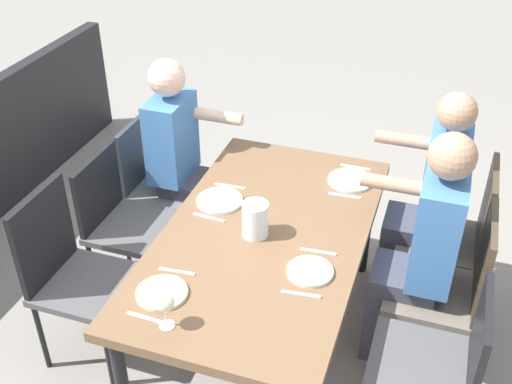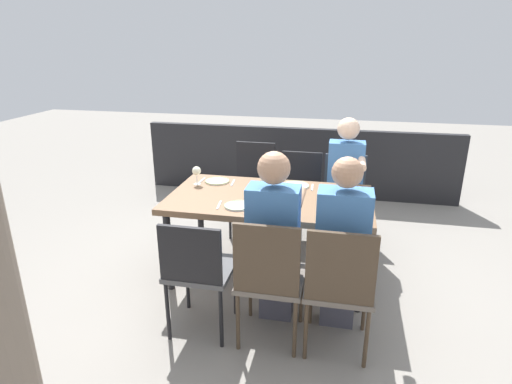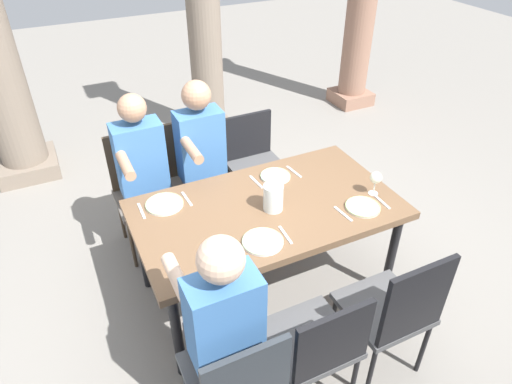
{
  "view_description": "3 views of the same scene",
  "coord_description": "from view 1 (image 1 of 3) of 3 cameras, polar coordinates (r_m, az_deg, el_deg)",
  "views": [
    {
      "loc": [
        2.27,
        0.73,
        2.56
      ],
      "look_at": [
        -0.15,
        -0.09,
        0.86
      ],
      "focal_mm": 43.71,
      "sensor_mm": 36.0,
      "label": 1
    },
    {
      "loc": [
        -0.58,
        3.3,
        1.98
      ],
      "look_at": [
        0.1,
        0.08,
        0.8
      ],
      "focal_mm": 29.95,
      "sensor_mm": 36.0,
      "label": 2
    },
    {
      "loc": [
        -1.08,
        -2.08,
        2.51
      ],
      "look_at": [
        -0.05,
        0.05,
        0.84
      ],
      "focal_mm": 32.17,
      "sensor_mm": 36.0,
      "label": 3
    }
  ],
  "objects": [
    {
      "name": "ground_plane",
      "position": [
        3.5,
        0.67,
        -13.44
      ],
      "size": [
        16.0,
        16.0,
        0.0
      ],
      "primitive_type": "plane",
      "color": "gray"
    },
    {
      "name": "dining_table",
      "position": [
        3.04,
        0.75,
        -4.76
      ],
      "size": [
        1.69,
        0.95,
        0.74
      ],
      "color": "brown",
      "rests_on": "ground"
    },
    {
      "name": "chair_west_north",
      "position": [
        3.53,
        18.0,
        -3.46
      ],
      "size": [
        0.44,
        0.44,
        0.93
      ],
      "color": "#6A6158",
      "rests_on": "ground"
    },
    {
      "name": "chair_west_south",
      "position": [
        3.89,
        -9.05,
        1.29
      ],
      "size": [
        0.44,
        0.44,
        0.87
      ],
      "color": "#5B5E61",
      "rests_on": "ground"
    },
    {
      "name": "chair_mid_north",
      "position": [
        3.17,
        17.51,
        -8.11
      ],
      "size": [
        0.44,
        0.44,
        0.94
      ],
      "color": "#6A6158",
      "rests_on": "ground"
    },
    {
      "name": "chair_mid_south",
      "position": [
        3.57,
        -12.23,
        -2.25
      ],
      "size": [
        0.44,
        0.44,
        0.88
      ],
      "color": "#4F4F50",
      "rests_on": "ground"
    },
    {
      "name": "chair_east_north",
      "position": [
        2.82,
        16.58,
        -14.67
      ],
      "size": [
        0.44,
        0.44,
        0.88
      ],
      "color": "#4F4F50",
      "rests_on": "ground"
    },
    {
      "name": "chair_east_south",
      "position": [
        3.24,
        -16.67,
        -6.71
      ],
      "size": [
        0.44,
        0.44,
        0.96
      ],
      "color": "#4F4F50",
      "rests_on": "ground"
    },
    {
      "name": "diner_woman_green",
      "position": [
        3.43,
        15.43,
        -0.57
      ],
      "size": [
        0.35,
        0.49,
        1.32
      ],
      "color": "#3F3F4C",
      "rests_on": "ground"
    },
    {
      "name": "diner_man_white",
      "position": [
        3.72,
        -6.68,
        3.27
      ],
      "size": [
        0.35,
        0.5,
        1.29
      ],
      "color": "#3F3F4C",
      "rests_on": "ground"
    },
    {
      "name": "diner_guest_third",
      "position": [
        3.05,
        14.79,
        -4.91
      ],
      "size": [
        0.34,
        0.49,
        1.33
      ],
      "color": "#3F3F4C",
      "rests_on": "ground"
    },
    {
      "name": "plate_0",
      "position": [
        3.41,
        8.63,
        1.09
      ],
      "size": [
        0.24,
        0.24,
        0.02
      ],
      "color": "white",
      "rests_on": "dining_table"
    },
    {
      "name": "fork_0",
      "position": [
        3.54,
        9.1,
        2.25
      ],
      "size": [
        0.02,
        0.17,
        0.01
      ],
      "primitive_type": "cube",
      "rotation": [
        0.0,
        0.0,
        -0.01
      ],
      "color": "silver",
      "rests_on": "dining_table"
    },
    {
      "name": "spoon_0",
      "position": [
        3.29,
        8.1,
        -0.33
      ],
      "size": [
        0.02,
        0.17,
        0.01
      ],
      "primitive_type": "cube",
      "rotation": [
        0.0,
        0.0,
        0.05
      ],
      "color": "silver",
      "rests_on": "dining_table"
    },
    {
      "name": "plate_1",
      "position": [
        3.22,
        -3.33,
        -0.77
      ],
      "size": [
        0.24,
        0.24,
        0.02
      ],
      "color": "white",
      "rests_on": "dining_table"
    },
    {
      "name": "fork_1",
      "position": [
        3.33,
        -2.38,
        0.53
      ],
      "size": [
        0.02,
        0.17,
        0.01
      ],
      "primitive_type": "cube",
      "rotation": [
        0.0,
        0.0,
        0.04
      ],
      "color": "silver",
      "rests_on": "dining_table"
    },
    {
      "name": "spoon_1",
      "position": [
        3.11,
        -4.34,
        -2.34
      ],
      "size": [
        0.03,
        0.17,
        0.01
      ],
      "primitive_type": "cube",
      "rotation": [
        0.0,
        0.0,
        -0.06
      ],
      "color": "silver",
      "rests_on": "dining_table"
    },
    {
      "name": "plate_2",
      "position": [
        2.78,
        4.97,
        -7.22
      ],
      "size": [
        0.21,
        0.21,
        0.02
      ],
      "color": "white",
      "rests_on": "dining_table"
    },
    {
      "name": "fork_2",
      "position": [
        2.9,
        5.71,
        -5.46
      ],
      "size": [
        0.03,
        0.17,
        0.01
      ],
      "primitive_type": "cube",
      "rotation": [
        0.0,
        0.0,
        0.07
      ],
      "color": "silver",
      "rests_on": "dining_table"
    },
    {
      "name": "spoon_2",
      "position": [
        2.68,
        4.14,
        -9.32
      ],
      "size": [
        0.04,
        0.17,
        0.01
      ],
      "primitive_type": "cube",
      "rotation": [
        0.0,
        0.0,
        0.11
      ],
      "color": "silver",
      "rests_on": "dining_table"
    },
    {
      "name": "plate_3",
      "position": [
        2.7,
        -8.61,
        -9.09
      ],
      "size": [
        0.22,
        0.22,
        0.02
      ],
      "color": "silver",
      "rests_on": "dining_table"
    },
    {
      "name": "wine_glass_3",
      "position": [
        2.48,
        -8.35,
        -10.04
      ],
      "size": [
        0.08,
        0.08,
        0.17
      ],
      "color": "white",
      "rests_on": "dining_table"
    },
    {
      "name": "fork_3",
      "position": [
        2.8,
        -7.25,
        -7.22
      ],
      "size": [
        0.03,
        0.17,
        0.01
      ],
      "primitive_type": "cube",
      "rotation": [
        0.0,
        0.0,
        0.09
      ],
      "color": "silver",
      "rests_on": "dining_table"
    },
    {
      "name": "spoon_3",
      "position": [
        2.61,
        -10.06,
        -11.27
      ],
      "size": [
        0.02,
        0.17,
        0.01
      ],
      "primitive_type": "cube",
      "rotation": [
        0.0,
        0.0,
        -0.03
      ],
      "color": "silver",
      "rests_on": "dining_table"
    },
    {
      "name": "water_pitcher",
      "position": [
        2.94,
        -0.07,
        -2.68
      ],
      "size": [
        0.13,
        0.13,
        0.18
      ],
      "color": "white",
      "rests_on": "dining_table"
    }
  ]
}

